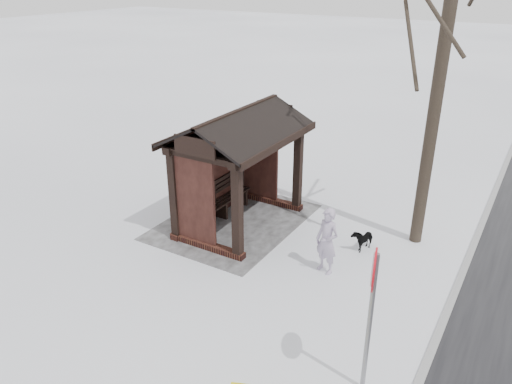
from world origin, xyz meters
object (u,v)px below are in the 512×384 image
(bus_shelter, at_px, (234,145))
(pedestrian, at_px, (327,241))
(road_sign, at_px, (372,293))
(dog, at_px, (363,238))

(bus_shelter, bearing_deg, pedestrian, 72.71)
(bus_shelter, distance_m, road_sign, 6.16)
(pedestrian, xyz_separation_m, dog, (-1.37, 0.35, -0.49))
(road_sign, bearing_deg, dog, -174.86)
(bus_shelter, relative_size, pedestrian, 2.35)
(pedestrian, height_order, dog, pedestrian)
(bus_shelter, xyz_separation_m, pedestrian, (0.94, 3.00, -1.40))
(road_sign, bearing_deg, pedestrian, -161.17)
(dog, xyz_separation_m, road_sign, (4.18, 1.52, 1.55))
(bus_shelter, xyz_separation_m, dog, (-0.43, 3.36, -1.90))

